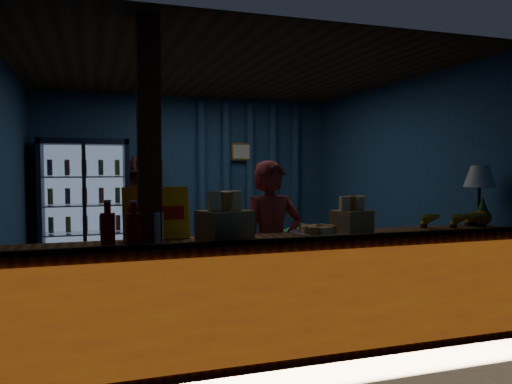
{
  "coord_description": "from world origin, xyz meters",
  "views": [
    {
      "loc": [
        -1.45,
        -5.6,
        1.52
      ],
      "look_at": [
        0.33,
        -0.2,
        1.22
      ],
      "focal_mm": 35.0,
      "sensor_mm": 36.0,
      "label": 1
    }
  ],
  "objects_px": {
    "green_chair": "(294,246)",
    "table_lamp": "(480,179)",
    "pastry_tray": "(318,232)",
    "shopkeeper": "(272,248)"
  },
  "relations": [
    {
      "from": "green_chair",
      "to": "table_lamp",
      "type": "height_order",
      "value": "table_lamp"
    },
    {
      "from": "pastry_tray",
      "to": "green_chair",
      "type": "bearing_deg",
      "value": 70.78
    },
    {
      "from": "green_chair",
      "to": "table_lamp",
      "type": "xyz_separation_m",
      "value": [
        0.62,
        -3.06,
        1.08
      ]
    },
    {
      "from": "pastry_tray",
      "to": "shopkeeper",
      "type": "bearing_deg",
      "value": 119.88
    },
    {
      "from": "table_lamp",
      "to": "green_chair",
      "type": "bearing_deg",
      "value": 101.52
    },
    {
      "from": "shopkeeper",
      "to": "green_chair",
      "type": "bearing_deg",
      "value": 60.64
    },
    {
      "from": "shopkeeper",
      "to": "table_lamp",
      "type": "bearing_deg",
      "value": -13.06
    },
    {
      "from": "pastry_tray",
      "to": "table_lamp",
      "type": "bearing_deg",
      "value": 2.78
    },
    {
      "from": "shopkeeper",
      "to": "pastry_tray",
      "type": "bearing_deg",
      "value": -63.06
    },
    {
      "from": "green_chair",
      "to": "pastry_tray",
      "type": "height_order",
      "value": "pastry_tray"
    }
  ]
}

